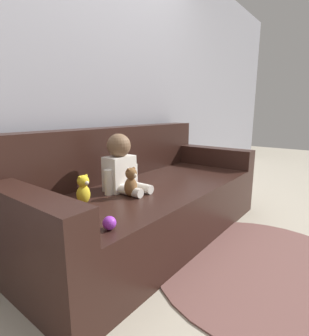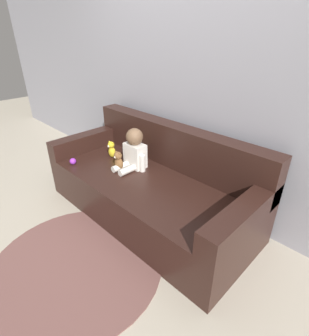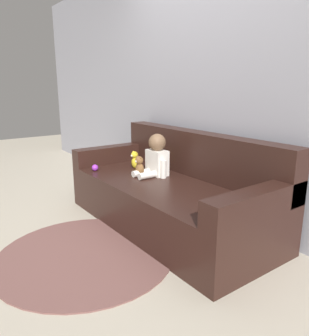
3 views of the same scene
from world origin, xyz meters
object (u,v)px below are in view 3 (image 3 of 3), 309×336
(teddy_bear_brown, at_px, (139,166))
(person_baby, at_px, (156,158))
(couch, at_px, (172,194))
(plush_toy_side, at_px, (135,160))
(toy_ball, at_px, (95,168))

(teddy_bear_brown, bearing_deg, person_baby, 67.91)
(couch, bearing_deg, person_baby, -179.47)
(couch, height_order, plush_toy_side, couch)
(couch, relative_size, toy_ball, 31.78)
(plush_toy_side, bearing_deg, couch, 2.14)
(plush_toy_side, height_order, toy_ball, plush_toy_side)
(couch, height_order, teddy_bear_brown, couch)
(person_baby, height_order, toy_ball, person_baby)
(plush_toy_side, bearing_deg, toy_ball, -110.87)
(plush_toy_side, relative_size, toy_ball, 2.73)
(teddy_bear_brown, distance_m, toy_ball, 0.50)
(person_baby, bearing_deg, toy_ball, -140.21)
(couch, distance_m, person_baby, 0.39)
(teddy_bear_brown, bearing_deg, couch, 26.01)
(toy_ball, bearing_deg, teddy_bear_brown, 31.12)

